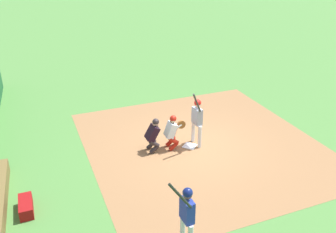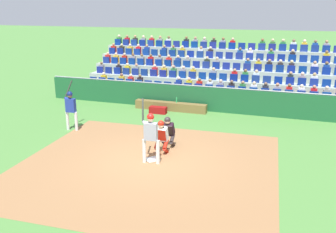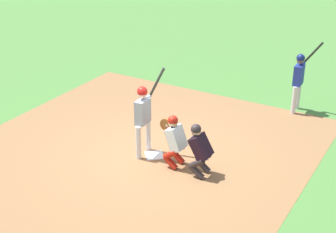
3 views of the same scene
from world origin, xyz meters
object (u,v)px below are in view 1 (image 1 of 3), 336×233
at_px(equipment_duffel_bag, 26,206).
at_px(home_plate_umpire, 153,134).
at_px(home_plate_marker, 190,146).
at_px(catcher_crouching, 172,130).
at_px(on_deck_batter, 187,212).
at_px(batter_at_plate, 197,117).

bearing_deg(equipment_duffel_bag, home_plate_umpire, 113.04).
bearing_deg(home_plate_marker, home_plate_umpire, -96.21).
bearing_deg(home_plate_umpire, catcher_crouching, 86.95).
height_order(home_plate_marker, home_plate_umpire, home_plate_umpire).
relative_size(catcher_crouching, on_deck_batter, 0.61).
relative_size(home_plate_marker, batter_at_plate, 0.20).
bearing_deg(batter_at_plate, equipment_duffel_bag, -72.15).
distance_m(home_plate_marker, batter_at_plate, 1.13).
distance_m(home_plate_marker, on_deck_batter, 5.01).
bearing_deg(catcher_crouching, home_plate_marker, 80.41).
distance_m(batter_at_plate, home_plate_umpire, 1.66).
relative_size(catcher_crouching, equipment_duffel_bag, 1.48).
distance_m(catcher_crouching, equipment_duffel_bag, 5.37).
distance_m(batter_at_plate, catcher_crouching, 0.99).
distance_m(home_plate_umpire, on_deck_batter, 4.70).
distance_m(home_plate_marker, equipment_duffel_bag, 5.91).
xyz_separation_m(catcher_crouching, on_deck_batter, (4.61, -1.29, 0.35)).
bearing_deg(catcher_crouching, equipment_duffel_bag, -68.59).
xyz_separation_m(home_plate_umpire, on_deck_batter, (4.64, -0.60, 0.39)).
height_order(batter_at_plate, on_deck_batter, batter_at_plate).
bearing_deg(home_plate_marker, on_deck_batter, -23.23).
relative_size(home_plate_marker, equipment_duffel_bag, 0.50).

